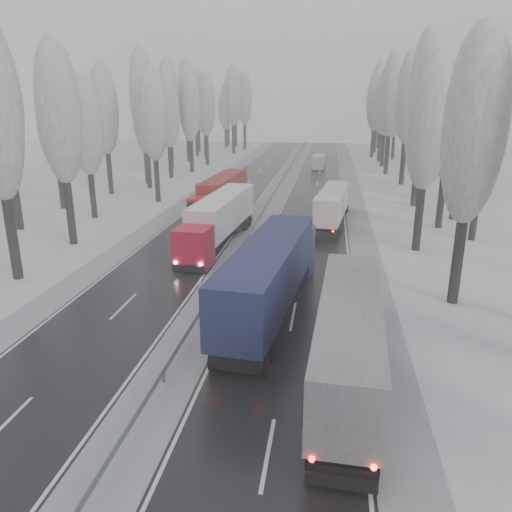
% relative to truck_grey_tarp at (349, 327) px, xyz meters
% --- Properties ---
extents(ground, '(260.00, 260.00, 0.00)m').
position_rel_truck_grey_tarp_xyz_m(ground, '(-8.20, -5.96, -2.42)').
color(ground, silver).
rests_on(ground, ground).
extents(carriageway_right, '(7.50, 200.00, 0.03)m').
position_rel_truck_grey_tarp_xyz_m(carriageway_right, '(-2.95, 24.04, -2.41)').
color(carriageway_right, black).
rests_on(carriageway_right, ground).
extents(carriageway_left, '(7.50, 200.00, 0.03)m').
position_rel_truck_grey_tarp_xyz_m(carriageway_left, '(-13.45, 24.04, -2.41)').
color(carriageway_left, black).
rests_on(carriageway_left, ground).
extents(median_slush, '(3.00, 200.00, 0.04)m').
position_rel_truck_grey_tarp_xyz_m(median_slush, '(-8.20, 24.04, -2.40)').
color(median_slush, '#A5A7AD').
rests_on(median_slush, ground).
extents(shoulder_right, '(2.40, 200.00, 0.04)m').
position_rel_truck_grey_tarp_xyz_m(shoulder_right, '(2.00, 24.04, -2.40)').
color(shoulder_right, '#A5A7AD').
rests_on(shoulder_right, ground).
extents(shoulder_left, '(2.40, 200.00, 0.04)m').
position_rel_truck_grey_tarp_xyz_m(shoulder_left, '(-18.40, 24.04, -2.40)').
color(shoulder_left, '#A5A7AD').
rests_on(shoulder_left, ground).
extents(median_guardrail, '(0.12, 200.00, 0.76)m').
position_rel_truck_grey_tarp_xyz_m(median_guardrail, '(-8.20, 24.03, -1.83)').
color(median_guardrail, slate).
rests_on(median_guardrail, ground).
extents(tree_16, '(3.60, 3.60, 16.53)m').
position_rel_truck_grey_tarp_xyz_m(tree_16, '(6.84, 9.71, 8.24)').
color(tree_16, black).
rests_on(tree_16, ground).
extents(tree_18, '(3.60, 3.60, 16.58)m').
position_rel_truck_grey_tarp_xyz_m(tree_18, '(6.31, 21.07, 8.28)').
color(tree_18, black).
rests_on(tree_18, ground).
extents(tree_19, '(3.60, 3.60, 14.57)m').
position_rel_truck_grey_tarp_xyz_m(tree_19, '(11.82, 25.07, 6.99)').
color(tree_19, black).
rests_on(tree_19, ground).
extents(tree_20, '(3.60, 3.60, 15.71)m').
position_rel_truck_grey_tarp_xyz_m(tree_20, '(9.70, 29.20, 7.72)').
color(tree_20, black).
rests_on(tree_20, ground).
extents(tree_21, '(3.60, 3.60, 18.62)m').
position_rel_truck_grey_tarp_xyz_m(tree_21, '(11.93, 33.20, 9.58)').
color(tree_21, black).
rests_on(tree_21, ground).
extents(tree_22, '(3.60, 3.60, 15.86)m').
position_rel_truck_grey_tarp_xyz_m(tree_22, '(8.83, 39.64, 7.82)').
color(tree_22, black).
rests_on(tree_22, ground).
extents(tree_23, '(3.60, 3.60, 13.55)m').
position_rel_truck_grey_tarp_xyz_m(tree_23, '(15.11, 43.64, 6.34)').
color(tree_23, black).
rests_on(tree_23, ground).
extents(tree_24, '(3.60, 3.60, 20.49)m').
position_rel_truck_grey_tarp_xyz_m(tree_24, '(9.70, 45.06, 10.76)').
color(tree_24, black).
rests_on(tree_24, ground).
extents(tree_25, '(3.60, 3.60, 19.44)m').
position_rel_truck_grey_tarp_xyz_m(tree_25, '(16.62, 49.06, 10.10)').
color(tree_25, black).
rests_on(tree_25, ground).
extents(tree_26, '(3.60, 3.60, 18.78)m').
position_rel_truck_grey_tarp_xyz_m(tree_26, '(9.37, 55.31, 9.68)').
color(tree_26, black).
rests_on(tree_26, ground).
extents(tree_27, '(3.60, 3.60, 17.62)m').
position_rel_truck_grey_tarp_xyz_m(tree_27, '(16.52, 59.31, 8.94)').
color(tree_27, black).
rests_on(tree_27, ground).
extents(tree_28, '(3.60, 3.60, 19.62)m').
position_rel_truck_grey_tarp_xyz_m(tree_28, '(8.14, 65.99, 10.21)').
color(tree_28, black).
rests_on(tree_28, ground).
extents(tree_29, '(3.60, 3.60, 18.11)m').
position_rel_truck_grey_tarp_xyz_m(tree_29, '(15.52, 69.99, 9.25)').
color(tree_29, black).
rests_on(tree_29, ground).
extents(tree_30, '(3.60, 3.60, 17.86)m').
position_rel_truck_grey_tarp_xyz_m(tree_30, '(8.37, 75.74, 9.09)').
color(tree_30, black).
rests_on(tree_30, ground).
extents(tree_31, '(3.60, 3.60, 18.58)m').
position_rel_truck_grey_tarp_xyz_m(tree_31, '(14.28, 79.74, 9.55)').
color(tree_31, black).
rests_on(tree_31, ground).
extents(tree_32, '(3.60, 3.60, 17.33)m').
position_rel_truck_grey_tarp_xyz_m(tree_32, '(8.43, 83.25, 8.76)').
color(tree_32, black).
rests_on(tree_32, ground).
extents(tree_33, '(3.60, 3.60, 14.33)m').
position_rel_truck_grey_tarp_xyz_m(tree_33, '(11.57, 87.25, 6.84)').
color(tree_33, black).
rests_on(tree_33, ground).
extents(tree_34, '(3.60, 3.60, 17.63)m').
position_rel_truck_grey_tarp_xyz_m(tree_34, '(7.54, 90.36, 8.95)').
color(tree_34, black).
rests_on(tree_34, ground).
extents(tree_35, '(3.60, 3.60, 18.25)m').
position_rel_truck_grey_tarp_xyz_m(tree_35, '(16.75, 94.36, 9.34)').
color(tree_35, black).
rests_on(tree_35, ground).
extents(tree_36, '(3.60, 3.60, 20.23)m').
position_rel_truck_grey_tarp_xyz_m(tree_36, '(8.84, 100.20, 10.60)').
color(tree_36, black).
rests_on(tree_36, ground).
extents(tree_37, '(3.60, 3.60, 16.37)m').
position_rel_truck_grey_tarp_xyz_m(tree_37, '(15.83, 104.20, 8.14)').
color(tree_37, black).
rests_on(tree_37, ground).
extents(tree_38, '(3.60, 3.60, 17.97)m').
position_rel_truck_grey_tarp_xyz_m(tree_38, '(10.54, 110.77, 9.16)').
color(tree_38, black).
rests_on(tree_38, ground).
extents(tree_39, '(3.60, 3.60, 16.19)m').
position_rel_truck_grey_tarp_xyz_m(tree_39, '(13.35, 114.77, 8.03)').
color(tree_39, black).
rests_on(tree_39, ground).
extents(tree_58, '(3.60, 3.60, 17.21)m').
position_rel_truck_grey_tarp_xyz_m(tree_58, '(-23.32, 18.60, 8.68)').
color(tree_58, black).
rests_on(tree_58, ground).
extents(tree_59, '(3.60, 3.60, 18.41)m').
position_rel_truck_grey_tarp_xyz_m(tree_59, '(-31.00, 22.60, 9.44)').
color(tree_59, black).
rests_on(tree_59, ground).
extents(tree_60, '(3.60, 3.60, 14.84)m').
position_rel_truck_grey_tarp_xyz_m(tree_60, '(-25.94, 28.24, 7.17)').
color(tree_60, black).
rests_on(tree_60, ground).
extents(tree_61, '(3.60, 3.60, 13.95)m').
position_rel_truck_grey_tarp_xyz_m(tree_61, '(-31.72, 32.24, 6.59)').
color(tree_61, black).
rests_on(tree_61, ground).
extents(tree_62, '(3.60, 3.60, 16.04)m').
position_rel_truck_grey_tarp_xyz_m(tree_62, '(-22.14, 37.77, 7.93)').
color(tree_62, black).
rests_on(tree_62, ground).
extents(tree_63, '(3.60, 3.60, 16.88)m').
position_rel_truck_grey_tarp_xyz_m(tree_63, '(-30.04, 41.77, 8.47)').
color(tree_63, black).
rests_on(tree_63, ground).
extents(tree_64, '(3.60, 3.60, 15.42)m').
position_rel_truck_grey_tarp_xyz_m(tree_64, '(-26.46, 46.75, 7.53)').
color(tree_64, black).
rests_on(tree_64, ground).
extents(tree_65, '(3.60, 3.60, 19.48)m').
position_rel_truck_grey_tarp_xyz_m(tree_65, '(-28.25, 50.75, 10.12)').
color(tree_65, black).
rests_on(tree_65, ground).
extents(tree_66, '(3.60, 3.60, 15.23)m').
position_rel_truck_grey_tarp_xyz_m(tree_66, '(-26.35, 56.39, 7.41)').
color(tree_66, black).
rests_on(tree_66, ground).
extents(tree_67, '(3.60, 3.60, 17.09)m').
position_rel_truck_grey_tarp_xyz_m(tree_67, '(-27.74, 60.39, 8.61)').
color(tree_67, black).
rests_on(tree_67, ground).
extents(tree_68, '(3.60, 3.60, 16.65)m').
position_rel_truck_grey_tarp_xyz_m(tree_68, '(-24.78, 63.15, 8.32)').
color(tree_68, black).
rests_on(tree_68, ground).
extents(tree_69, '(3.60, 3.60, 19.35)m').
position_rel_truck_grey_tarp_xyz_m(tree_69, '(-29.62, 67.15, 10.04)').
color(tree_69, black).
rests_on(tree_69, ground).
extents(tree_70, '(3.60, 3.60, 17.09)m').
position_rel_truck_grey_tarp_xyz_m(tree_70, '(-24.52, 73.23, 8.60)').
color(tree_70, black).
rests_on(tree_70, ground).
extents(tree_71, '(3.60, 3.60, 19.61)m').
position_rel_truck_grey_tarp_xyz_m(tree_71, '(-29.28, 77.23, 10.20)').
color(tree_71, black).
rests_on(tree_71, ground).
extents(tree_72, '(3.60, 3.60, 15.11)m').
position_rel_truck_grey_tarp_xyz_m(tree_72, '(-27.13, 82.57, 7.34)').
color(tree_72, black).
rests_on(tree_72, ground).
extents(tree_73, '(3.60, 3.60, 17.22)m').
position_rel_truck_grey_tarp_xyz_m(tree_73, '(-30.01, 86.57, 8.68)').
color(tree_73, black).
rests_on(tree_73, ground).
extents(tree_74, '(3.60, 3.60, 19.68)m').
position_rel_truck_grey_tarp_xyz_m(tree_74, '(-23.27, 93.37, 10.25)').
color(tree_74, black).
rests_on(tree_74, ground).
extents(tree_75, '(3.60, 3.60, 18.60)m').
position_rel_truck_grey_tarp_xyz_m(tree_75, '(-32.39, 97.37, 9.56)').
color(tree_75, black).
rests_on(tree_75, ground).
extents(tree_76, '(3.60, 3.60, 18.55)m').
position_rel_truck_grey_tarp_xyz_m(tree_76, '(-22.24, 102.76, 9.53)').
color(tree_76, black).
rests_on(tree_76, ground).
extents(tree_77, '(3.60, 3.60, 14.32)m').
position_rel_truck_grey_tarp_xyz_m(tree_77, '(-27.86, 106.76, 6.84)').
color(tree_77, black).
rests_on(tree_77, ground).
extents(tree_78, '(3.60, 3.60, 19.55)m').
position_rel_truck_grey_tarp_xyz_m(tree_78, '(-25.76, 109.35, 10.17)').
color(tree_78, black).
rests_on(tree_78, ground).
extents(tree_79, '(3.60, 3.60, 17.07)m').
position_rel_truck_grey_tarp_xyz_m(tree_79, '(-28.53, 113.35, 8.59)').
color(tree_79, black).
rests_on(tree_79, ground).
extents(truck_grey_tarp, '(3.32, 16.29, 4.15)m').
position_rel_truck_grey_tarp_xyz_m(truck_grey_tarp, '(0.00, 0.00, 0.00)').
color(truck_grey_tarp, '#4E4E53').
rests_on(truck_grey_tarp, ground).
extents(truck_blue_box, '(4.60, 18.03, 4.58)m').
position_rel_truck_grey_tarp_xyz_m(truck_blue_box, '(-4.23, 6.47, 0.25)').
color(truck_blue_box, '#1B1C45').
rests_on(truck_blue_box, ground).
extents(truck_cream_box, '(3.85, 14.46, 3.68)m').
position_rel_truck_grey_tarp_xyz_m(truck_cream_box, '(-0.65, 29.44, -0.28)').
color(truck_cream_box, beige).
rests_on(truck_cream_box, ground).
extents(box_truck_distant, '(2.33, 6.71, 2.47)m').
position_rel_truck_grey_tarp_xyz_m(box_truck_distant, '(-3.25, 70.47, -1.16)').
color(box_truck_distant, silver).
rests_on(box_truck_distant, ground).
extents(truck_red_white, '(3.69, 16.26, 4.14)m').
position_rel_truck_grey_tarp_xyz_m(truck_red_white, '(-10.49, 20.30, -0.01)').
color(truck_red_white, red).
rests_on(truck_red_white, ground).
extents(truck_red_red, '(3.34, 15.40, 3.92)m').
position_rel_truck_grey_tarp_xyz_m(truck_red_red, '(-13.04, 32.70, -0.13)').
color(truck_red_red, '#AE1609').
rests_on(truck_red_red, ground).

